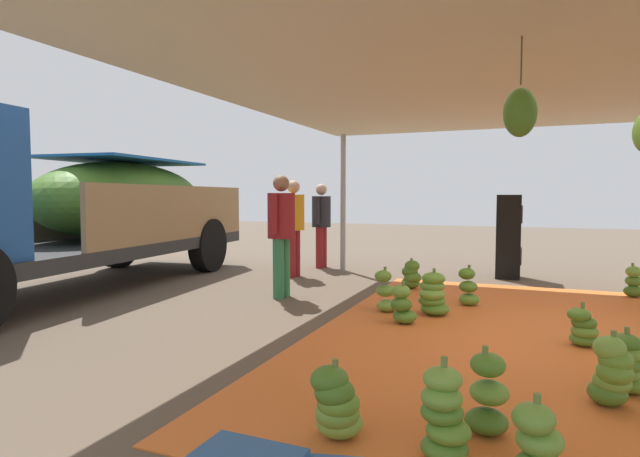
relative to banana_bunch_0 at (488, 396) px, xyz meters
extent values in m
plane|color=brown|center=(2.24, 2.77, -0.23)|extent=(40.00, 40.00, 0.00)
cube|color=orange|center=(2.24, -0.23, -0.22)|extent=(6.37, 4.16, 0.01)
cylinder|color=#9EA0A5|center=(6.04, 3.07, 1.07)|extent=(0.10, 0.10, 2.59)
cube|color=beige|center=(2.24, -0.23, 2.39)|extent=(8.00, 7.00, 0.06)
cylinder|color=#4C422D|center=(0.92, -0.13, 2.19)|extent=(0.01, 0.01, 0.35)
ellipsoid|color=#477523|center=(0.92, -0.13, 1.81)|extent=(0.24, 0.24, 0.36)
ellipsoid|color=#477523|center=(-0.02, 0.00, -0.15)|extent=(0.36, 0.36, 0.14)
ellipsoid|color=#6B9E38|center=(0.01, -0.01, 0.02)|extent=(0.33, 0.33, 0.14)
ellipsoid|color=#518428|center=(0.02, 0.00, 0.19)|extent=(0.22, 0.22, 0.14)
cylinder|color=olive|center=(0.00, 0.02, 0.25)|extent=(0.04, 0.04, 0.12)
ellipsoid|color=#75A83D|center=(2.90, 1.38, -0.14)|extent=(0.30, 0.30, 0.15)
ellipsoid|color=#6B9E38|center=(2.91, 1.40, 0.04)|extent=(0.27, 0.27, 0.15)
ellipsoid|color=#60932D|center=(2.88, 1.42, 0.22)|extent=(0.29, 0.29, 0.15)
cylinder|color=olive|center=(2.88, 1.40, 0.28)|extent=(0.04, 0.04, 0.12)
ellipsoid|color=#477523|center=(5.10, -1.60, -0.14)|extent=(0.31, 0.31, 0.16)
ellipsoid|color=#518428|center=(5.14, -1.61, 0.00)|extent=(0.32, 0.32, 0.16)
ellipsoid|color=#75A83D|center=(5.09, -1.60, 0.14)|extent=(0.29, 0.29, 0.16)
cylinder|color=olive|center=(5.11, -1.59, 0.20)|extent=(0.04, 0.04, 0.12)
ellipsoid|color=#60932D|center=(3.66, 0.48, -0.14)|extent=(0.28, 0.28, 0.15)
ellipsoid|color=#518428|center=(3.65, 0.49, 0.02)|extent=(0.29, 0.29, 0.15)
ellipsoid|color=#518428|center=(3.67, 0.52, 0.19)|extent=(0.27, 0.27, 0.15)
cylinder|color=olive|center=(3.67, 0.49, 0.25)|extent=(0.04, 0.04, 0.12)
ellipsoid|color=#6B9E38|center=(-0.45, -0.28, -0.02)|extent=(0.32, 0.32, 0.15)
ellipsoid|color=#6B9E38|center=(-0.49, -0.25, 0.11)|extent=(0.25, 0.25, 0.15)
cylinder|color=olive|center=(-0.47, -0.26, 0.17)|extent=(0.04, 0.04, 0.12)
ellipsoid|color=#477523|center=(0.72, -0.73, -0.13)|extent=(0.35, 0.35, 0.17)
ellipsoid|color=#6B9E38|center=(0.72, -0.75, -0.06)|extent=(0.27, 0.27, 0.17)
ellipsoid|color=#60932D|center=(0.68, -0.76, 0.02)|extent=(0.28, 0.28, 0.17)
ellipsoid|color=#60932D|center=(0.70, -0.77, 0.10)|extent=(0.29, 0.29, 0.17)
ellipsoid|color=#75A83D|center=(0.70, -0.73, 0.18)|extent=(0.27, 0.27, 0.17)
cylinder|color=olive|center=(0.71, -0.75, 0.24)|extent=(0.04, 0.04, 0.12)
ellipsoid|color=#518428|center=(2.94, 0.80, -0.14)|extent=(0.45, 0.45, 0.15)
ellipsoid|color=#60932D|center=(2.96, 0.84, -0.05)|extent=(0.45, 0.45, 0.15)
ellipsoid|color=#75A83D|center=(2.92, 0.83, 0.04)|extent=(0.43, 0.43, 0.15)
ellipsoid|color=#6B9E38|center=(2.95, 0.84, 0.13)|extent=(0.38, 0.38, 0.15)
ellipsoid|color=#60932D|center=(2.94, 0.82, 0.22)|extent=(0.38, 0.38, 0.15)
cylinder|color=olive|center=(2.95, 0.82, 0.28)|extent=(0.04, 0.04, 0.12)
ellipsoid|color=#518428|center=(-0.43, 0.19, -0.15)|extent=(0.36, 0.36, 0.13)
ellipsoid|color=#60932D|center=(-0.43, 0.17, -0.06)|extent=(0.27, 0.27, 0.13)
ellipsoid|color=#518428|center=(-0.42, 0.21, 0.04)|extent=(0.29, 0.29, 0.13)
ellipsoid|color=#6B9E38|center=(-0.46, 0.20, 0.13)|extent=(0.27, 0.27, 0.13)
ellipsoid|color=#75A83D|center=(-0.44, 0.20, 0.23)|extent=(0.24, 0.24, 0.13)
cylinder|color=olive|center=(-0.43, 0.20, 0.29)|extent=(0.04, 0.04, 0.12)
ellipsoid|color=#477523|center=(4.57, 1.44, -0.13)|extent=(0.33, 0.33, 0.18)
ellipsoid|color=#518428|center=(4.54, 1.40, -0.04)|extent=(0.36, 0.36, 0.18)
ellipsoid|color=#477523|center=(4.56, 1.45, 0.05)|extent=(0.28, 0.28, 0.18)
ellipsoid|color=#518428|center=(4.56, 1.42, 0.13)|extent=(0.28, 0.28, 0.18)
cylinder|color=olive|center=(4.55, 1.43, 0.19)|extent=(0.04, 0.04, 0.12)
ellipsoid|color=#75A83D|center=(-0.39, 0.80, -0.13)|extent=(0.35, 0.35, 0.17)
ellipsoid|color=#6B9E38|center=(-0.42, 0.80, -0.07)|extent=(0.28, 0.28, 0.17)
ellipsoid|color=#60932D|center=(-0.43, 0.79, 0.00)|extent=(0.33, 0.33, 0.17)
ellipsoid|color=#477523|center=(-0.44, 0.81, 0.06)|extent=(0.28, 0.28, 0.17)
ellipsoid|color=#477523|center=(-0.44, 0.85, 0.13)|extent=(0.31, 0.31, 0.17)
cylinder|color=olive|center=(-0.42, 0.82, 0.19)|extent=(0.04, 0.04, 0.12)
ellipsoid|color=#518428|center=(2.20, -0.72, -0.15)|extent=(0.34, 0.34, 0.13)
ellipsoid|color=#60932D|center=(2.18, -0.72, -0.08)|extent=(0.30, 0.30, 0.13)
ellipsoid|color=#477523|center=(2.20, -0.72, 0.00)|extent=(0.24, 0.24, 0.13)
ellipsoid|color=#518428|center=(2.18, -0.67, 0.08)|extent=(0.22, 0.22, 0.13)
cylinder|color=olive|center=(2.19, -0.70, 0.14)|extent=(0.04, 0.04, 0.12)
ellipsoid|color=#518428|center=(2.41, 1.04, -0.14)|extent=(0.36, 0.36, 0.16)
ellipsoid|color=#477523|center=(2.38, 1.08, 0.00)|extent=(0.33, 0.33, 0.16)
ellipsoid|color=#6B9E38|center=(2.42, 1.09, 0.13)|extent=(0.31, 0.31, 0.16)
cylinder|color=olive|center=(2.39, 1.06, 0.19)|extent=(0.04, 0.04, 0.12)
ellipsoid|color=#60932D|center=(1.04, -0.91, -0.15)|extent=(0.30, 0.30, 0.14)
ellipsoid|color=#6B9E38|center=(1.03, -0.87, -0.08)|extent=(0.35, 0.35, 0.14)
ellipsoid|color=#518428|center=(1.04, -0.88, -0.01)|extent=(0.27, 0.27, 0.14)
ellipsoid|color=#75A83D|center=(1.05, -0.91, 0.06)|extent=(0.32, 0.32, 0.14)
ellipsoid|color=#477523|center=(1.06, -0.88, 0.13)|extent=(0.23, 0.23, 0.14)
cylinder|color=olive|center=(1.06, -0.88, 0.19)|extent=(0.04, 0.04, 0.12)
cube|color=#2D2D2D|center=(2.43, 6.14, 0.37)|extent=(7.36, 2.93, 0.20)
cube|color=#99754C|center=(3.89, 5.22, 0.92)|extent=(4.43, 0.53, 0.90)
cube|color=#99754C|center=(3.68, 7.34, 0.92)|extent=(4.43, 0.53, 0.90)
cube|color=#99754C|center=(5.96, 6.50, 0.92)|extent=(0.30, 2.21, 0.90)
ellipsoid|color=#477523|center=(3.78, 6.28, 1.13)|extent=(4.08, 2.25, 1.31)
cube|color=#19569E|center=(3.78, 6.28, 1.81)|extent=(2.82, 1.94, 0.04)
cylinder|color=black|center=(4.96, 5.39, 0.27)|extent=(1.02, 0.38, 1.00)
cylinder|color=black|center=(4.75, 7.39, 0.27)|extent=(1.02, 0.38, 1.00)
cylinder|color=#337A4C|center=(3.15, 2.99, 0.19)|extent=(0.16, 0.16, 0.84)
cylinder|color=#337A4C|center=(3.34, 2.99, 0.19)|extent=(0.16, 0.16, 0.84)
cylinder|color=maroon|center=(3.24, 2.99, 0.93)|extent=(0.38, 0.38, 0.63)
cylinder|color=maroon|center=(2.99, 2.99, 0.96)|extent=(0.12, 0.12, 0.56)
cylinder|color=maroon|center=(3.49, 2.99, 0.96)|extent=(0.12, 0.12, 0.56)
sphere|color=#936B4C|center=(3.24, 2.99, 1.38)|extent=(0.23, 0.23, 0.23)
cylinder|color=maroon|center=(4.90, 3.62, 0.19)|extent=(0.16, 0.16, 0.83)
cylinder|color=maroon|center=(5.09, 3.62, 0.19)|extent=(0.16, 0.16, 0.83)
cylinder|color=orange|center=(4.99, 3.62, 0.92)|extent=(0.38, 0.38, 0.62)
cylinder|color=orange|center=(4.74, 3.62, 0.95)|extent=(0.12, 0.12, 0.55)
cylinder|color=orange|center=(5.24, 3.62, 0.95)|extent=(0.12, 0.12, 0.55)
sphere|color=tan|center=(4.99, 3.62, 1.36)|extent=(0.23, 0.23, 0.23)
cylinder|color=maroon|center=(6.15, 3.59, 0.18)|extent=(0.15, 0.15, 0.81)
cylinder|color=maroon|center=(6.33, 3.59, 0.18)|extent=(0.15, 0.15, 0.81)
cylinder|color=#26262D|center=(6.24, 3.59, 0.89)|extent=(0.37, 0.37, 0.61)
cylinder|color=#26262D|center=(5.99, 3.59, 0.93)|extent=(0.12, 0.12, 0.54)
cylinder|color=#26262D|center=(6.49, 3.59, 0.93)|extent=(0.12, 0.12, 0.54)
sphere|color=tan|center=(6.24, 3.59, 1.33)|extent=(0.22, 0.22, 0.22)
cube|color=black|center=(6.28, 0.10, 0.16)|extent=(0.49, 0.40, 0.77)
cylinder|color=#383838|center=(6.28, -0.11, 0.16)|extent=(0.31, 0.02, 0.31)
cube|color=black|center=(6.28, 0.10, 0.88)|extent=(0.49, 0.40, 0.68)
cylinder|color=#383838|center=(6.28, -0.11, 0.88)|extent=(0.31, 0.02, 0.31)
camera|label=1|loc=(-3.14, -0.19, 1.20)|focal=28.66mm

